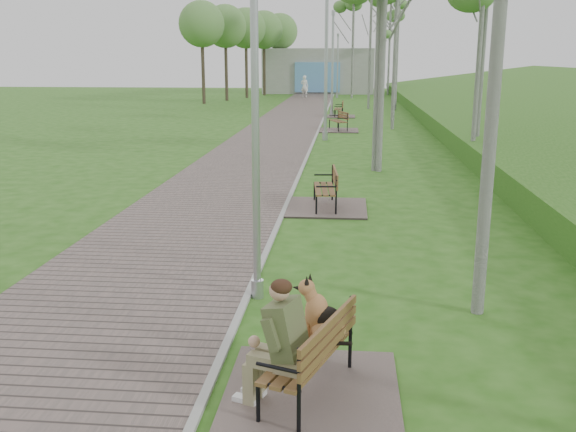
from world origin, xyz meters
name	(u,v)px	position (x,y,z in m)	size (l,w,h in m)	color
ground	(261,267)	(0.00, 0.00, 0.00)	(120.00, 120.00, 0.00)	#275A14
walkway	(285,126)	(-1.75, 21.50, 0.02)	(3.50, 67.00, 0.04)	#61544E
kerb	(320,126)	(0.00, 21.50, 0.03)	(0.10, 67.00, 0.05)	#999993
building_north	(319,71)	(-1.50, 50.97, 1.99)	(10.00, 5.20, 4.00)	#9E9E99
bench_main	(303,358)	(0.97, -4.04, 0.43)	(1.75, 1.95, 1.53)	#61544E
bench_second	(325,200)	(0.88, 4.20, 0.20)	(1.79, 1.99, 1.10)	#61544E
bench_third	(338,126)	(0.90, 19.69, 0.20)	(1.76, 1.96, 1.08)	#61544E
bench_far	(339,113)	(0.80, 26.73, 0.20)	(1.76, 1.96, 1.08)	#61544E
lamp_post_near	(256,149)	(0.14, -1.36, 2.10)	(0.17, 0.17, 4.50)	#A4A7AC
lamp_post_second	(326,71)	(0.43, 16.24, 2.73)	(0.23, 0.23, 5.85)	#A4A7AC
lamp_post_third	(332,67)	(0.39, 27.31, 2.70)	(0.22, 0.22, 5.78)	#A4A7AC
lamp_post_far	(338,68)	(0.37, 43.50, 2.37)	(0.20, 0.20, 5.08)	#A4A7AC
pedestrian_near	(305,87)	(-2.31, 43.69, 0.90)	(0.66, 0.43, 1.80)	white
birch_distant_a	(354,11)	(1.56, 43.56, 6.81)	(2.93, 2.93, 8.67)	silver
birch_distant_b	(390,20)	(4.74, 48.19, 6.35)	(2.55, 2.55, 8.08)	silver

